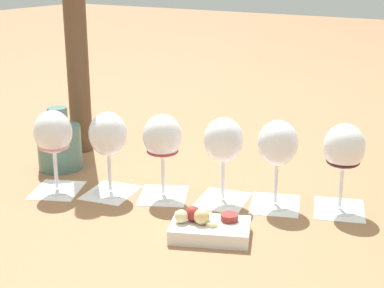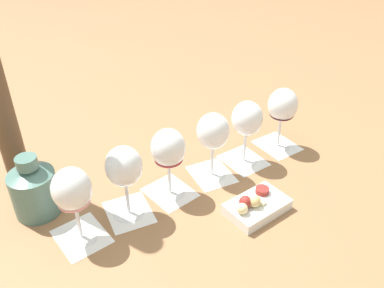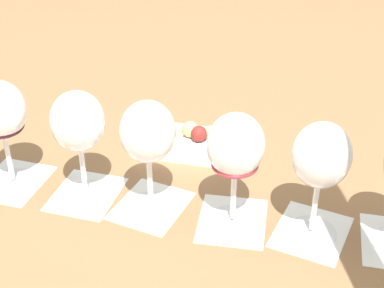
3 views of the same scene
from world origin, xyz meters
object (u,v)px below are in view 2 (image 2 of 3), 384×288
(wine_glass_4, at_px, (247,122))
(wine_glass_5, at_px, (282,108))
(wine_glass_1, at_px, (124,170))
(wine_glass_3, at_px, (213,134))
(wine_glass_2, at_px, (168,151))
(ceramic_vase, at_px, (34,189))
(snack_dish, at_px, (256,206))
(wine_glass_0, at_px, (72,192))

(wine_glass_4, xyz_separation_m, wine_glass_5, (0.12, 0.05, 0.00))
(wine_glass_1, relative_size, wine_glass_3, 1.00)
(wine_glass_1, height_order, wine_glass_3, same)
(wine_glass_3, bearing_deg, wine_glass_2, -159.79)
(wine_glass_1, bearing_deg, wine_glass_5, 21.19)
(wine_glass_1, height_order, ceramic_vase, wine_glass_1)
(wine_glass_1, xyz_separation_m, wine_glass_2, (0.11, 0.05, 0.00))
(wine_glass_1, xyz_separation_m, snack_dish, (0.29, -0.07, -0.11))
(ceramic_vase, bearing_deg, wine_glass_2, -2.21)
(wine_glass_5, relative_size, snack_dish, 1.07)
(wine_glass_0, distance_m, wine_glass_2, 0.24)
(wine_glass_1, relative_size, wine_glass_5, 1.00)
(wine_glass_0, height_order, wine_glass_2, same)
(wine_glass_1, distance_m, wine_glass_2, 0.12)
(wine_glass_4, xyz_separation_m, snack_dish, (-0.04, -0.20, -0.11))
(wine_glass_0, bearing_deg, wine_glass_2, 24.26)
(wine_glass_1, bearing_deg, snack_dish, -13.64)
(wine_glass_0, height_order, wine_glass_3, same)
(wine_glass_3, relative_size, wine_glass_5, 1.00)
(wine_glass_5, bearing_deg, ceramic_vase, -169.88)
(wine_glass_2, bearing_deg, wine_glass_1, -156.48)
(wine_glass_1, xyz_separation_m, ceramic_vase, (-0.20, 0.06, -0.06))
(wine_glass_0, bearing_deg, snack_dish, -2.70)
(ceramic_vase, bearing_deg, wine_glass_3, 4.33)
(wine_glass_2, bearing_deg, wine_glass_4, 20.18)
(wine_glass_3, height_order, snack_dish, wine_glass_3)
(wine_glass_0, height_order, snack_dish, wine_glass_0)
(wine_glass_1, bearing_deg, ceramic_vase, 163.86)
(wine_glass_1, distance_m, ceramic_vase, 0.22)
(wine_glass_1, distance_m, wine_glass_4, 0.36)
(wine_glass_0, relative_size, wine_glass_2, 1.00)
(wine_glass_2, distance_m, ceramic_vase, 0.32)
(wine_glass_4, distance_m, snack_dish, 0.23)
(wine_glass_2, bearing_deg, wine_glass_5, 20.45)
(wine_glass_0, xyz_separation_m, snack_dish, (0.40, -0.02, -0.11))
(wine_glass_3, relative_size, snack_dish, 1.07)
(wine_glass_3, height_order, wine_glass_5, same)
(ceramic_vase, bearing_deg, wine_glass_1, -16.14)
(wine_glass_0, relative_size, wine_glass_4, 1.00)
(wine_glass_1, height_order, wine_glass_2, same)
(wine_glass_4, distance_m, ceramic_vase, 0.54)
(wine_glass_0, relative_size, wine_glass_3, 1.00)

